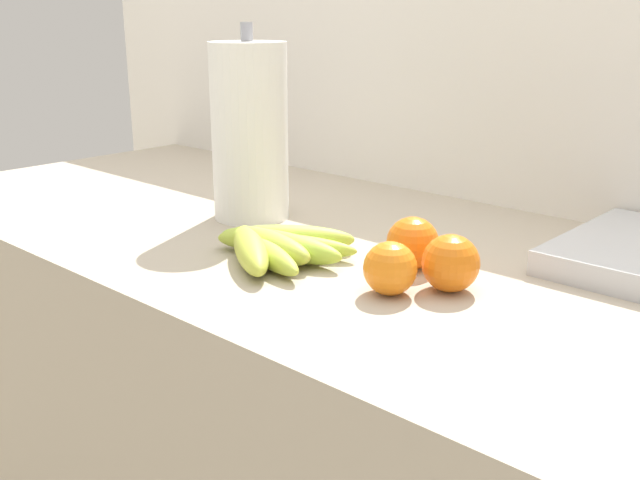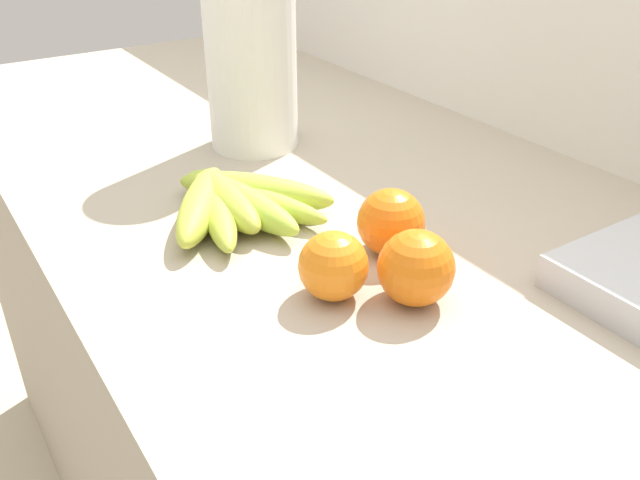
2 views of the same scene
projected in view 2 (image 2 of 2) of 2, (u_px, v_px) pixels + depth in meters
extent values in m
cube|color=#ADA08C|center=(364.00, 476.00, 1.00)|extent=(1.98, 0.71, 0.86)
cube|color=silver|center=(561.00, 276.00, 1.07)|extent=(2.38, 0.06, 1.30)
ellipsoid|color=#B6C33F|center=(202.00, 205.00, 0.77)|extent=(0.18, 0.15, 0.04)
ellipsoid|color=#AFC33F|center=(217.00, 208.00, 0.78)|extent=(0.21, 0.10, 0.04)
ellipsoid|color=#B0BF3F|center=(226.00, 200.00, 0.79)|extent=(0.17, 0.05, 0.04)
ellipsoid|color=#A9CF3F|center=(239.00, 201.00, 0.78)|extent=(0.21, 0.08, 0.04)
ellipsoid|color=#AAC53F|center=(252.00, 199.00, 0.80)|extent=(0.21, 0.12, 0.03)
ellipsoid|color=#ABC23F|center=(255.00, 191.00, 0.81)|extent=(0.18, 0.16, 0.04)
sphere|color=orange|center=(416.00, 268.00, 0.63)|extent=(0.07, 0.07, 0.07)
sphere|color=orange|center=(391.00, 222.00, 0.71)|extent=(0.07, 0.07, 0.07)
sphere|color=orange|center=(333.00, 266.00, 0.63)|extent=(0.07, 0.07, 0.07)
cylinder|color=white|center=(250.00, 45.00, 0.93)|extent=(0.13, 0.13, 0.29)
cylinder|color=gray|center=(250.00, 34.00, 0.92)|extent=(0.02, 0.02, 0.32)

